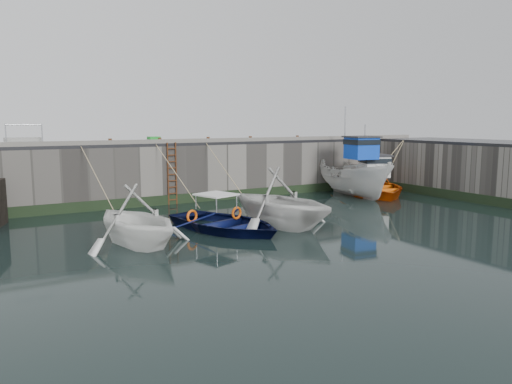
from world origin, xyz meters
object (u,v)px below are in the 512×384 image
boat_near_blacktrim (280,226)px  bollard_d (250,139)px  boat_far_white (355,177)px  bollard_c (208,139)px  bollard_a (110,141)px  ladder (172,174)px  bollard_e (297,138)px  boat_near_blue (225,230)px  bollard_b (160,140)px  fish_crate (154,140)px  boat_near_white (137,245)px  boat_far_orange (370,186)px

boat_near_blacktrim → bollard_d: (2.92, 7.68, 3.30)m
boat_far_white → bollard_c: 8.73m
bollard_a → ladder: bearing=-6.4°
bollard_d → bollard_e: (3.20, 0.00, 0.00)m
boat_near_blue → bollard_a: bollard_a is taller
bollard_d → bollard_e: 3.20m
ladder → bollard_b: 1.81m
boat_near_blue → fish_crate: size_ratio=9.27×
boat_near_white → boat_far_white: 15.22m
boat_far_orange → ladder: bearing=-168.2°
boat_near_blue → bollard_e: size_ratio=18.97×
boat_far_orange → bollard_b: boat_far_orange is taller
boat_near_white → bollard_a: 8.52m
boat_far_white → fish_crate: bearing=174.1°
fish_crate → bollard_c: fish_crate is taller
boat_near_blacktrim → boat_far_orange: bearing=13.4°
fish_crate → bollard_b: 0.31m
fish_crate → bollard_d: fish_crate is taller
bollard_c → bollard_d: size_ratio=1.00×
boat_near_white → bollard_d: size_ratio=16.41×
ladder → bollard_a: bollard_a is taller
ladder → boat_near_blacktrim: 7.74m
fish_crate → bollard_e: 8.75m
bollard_a → bollard_c: (5.20, 0.00, 0.00)m
boat_far_white → bollard_b: (-10.70, 2.69, 2.24)m
ladder → bollard_e: size_ratio=11.43×
ladder → bollard_a: bearing=173.6°
fish_crate → boat_near_blacktrim: bearing=-77.3°
boat_near_white → fish_crate: size_ratio=8.02×
bollard_b → bollard_e: same height
bollard_a → bollard_b: size_ratio=1.00×
boat_near_white → boat_near_blacktrim: 5.98m
boat_far_orange → fish_crate: boat_far_orange is taller
boat_near_white → bollard_a: size_ratio=16.41×
boat_near_white → bollard_a: bearing=69.4°
boat_near_blue → boat_far_orange: boat_far_orange is taller
boat_near_blacktrim → bollard_d: size_ratio=18.53×
bollard_d → bollard_e: size_ratio=1.00×
bollard_d → ladder: bearing=-176.0°
boat_near_blacktrim → bollard_e: bearing=36.9°
fish_crate → boat_near_blue: bearing=-93.0°
boat_near_blacktrim → bollard_d: bollard_d is taller
boat_near_white → bollard_c: size_ratio=16.41×
boat_far_orange → boat_near_white: bearing=-138.7°
bollard_c → boat_far_orange: bearing=-15.6°
boat_near_blue → fish_crate: fish_crate is taller
bollard_c → bollard_e: same height
boat_near_white → boat_near_blue: bearing=-4.0°
boat_near_blacktrim → fish_crate: 8.93m
boat_near_white → bollard_a: (1.10, 7.78, 3.30)m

